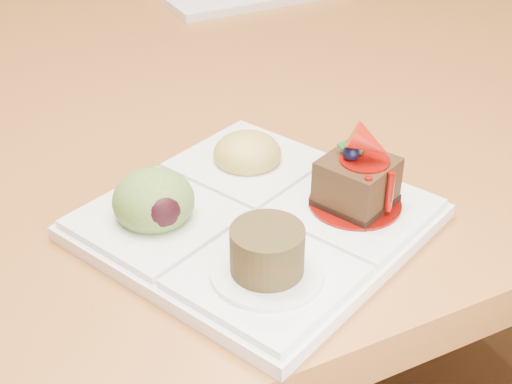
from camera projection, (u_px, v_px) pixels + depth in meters
name	position (u px, v px, depth m)	size (l,w,h in m)	color
ground	(164.00, 308.00, 1.60)	(6.00, 6.00, 0.00)	brown
dining_table	(137.00, 11.00, 1.23)	(1.00, 1.80, 0.75)	#A3692A
sampler_plate	(252.00, 209.00, 0.57)	(0.31, 0.31, 0.09)	white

